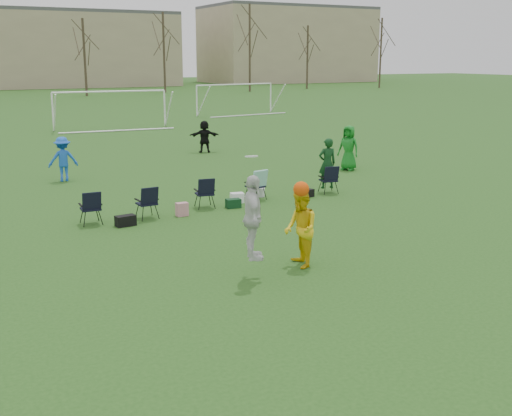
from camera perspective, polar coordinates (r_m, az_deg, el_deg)
ground at (r=13.16m, az=7.91°, el=-7.38°), size 260.00×260.00×0.00m
fielder_blue at (r=25.38m, az=-16.79°, el=4.18°), size 1.12×0.69×1.69m
fielder_green_far at (r=26.99m, az=8.23°, el=5.31°), size 0.95×1.08×1.86m
fielder_black at (r=31.85m, az=-4.60°, el=6.36°), size 1.54×0.90×1.58m
center_contest at (r=13.88m, az=2.15°, el=-1.36°), size 2.15×1.34×2.69m
sideline_setup at (r=20.46m, az=-1.74°, el=1.84°), size 9.01×1.94×1.90m
goal_mid at (r=43.53m, az=-12.84°, el=9.43°), size 7.40×0.63×2.46m
goal_right at (r=53.37m, az=-1.87°, el=10.41°), size 7.35×1.14×2.46m
building_row at (r=106.89m, az=-20.76°, el=13.21°), size 126.00×16.00×13.00m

